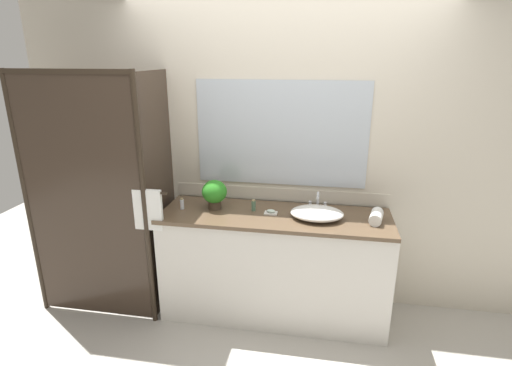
{
  "coord_description": "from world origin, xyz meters",
  "views": [
    {
      "loc": [
        0.35,
        -2.84,
        2.09
      ],
      "look_at": [
        -0.15,
        0.0,
        1.15
      ],
      "focal_mm": 27.7,
      "sensor_mm": 36.0,
      "label": 1
    }
  ],
  "objects_px": {
    "sink_basin": "(317,213)",
    "amenity_bottle_conditioner": "(254,205)",
    "amenity_bottle_body_wash": "(182,204)",
    "amenity_bottle_shampoo": "(213,196)",
    "rolled_towel_near_edge": "(376,217)",
    "faucet": "(318,203)",
    "soap_dish": "(271,212)",
    "potted_plant": "(214,193)"
  },
  "relations": [
    {
      "from": "sink_basin",
      "to": "rolled_towel_near_edge",
      "type": "distance_m",
      "value": 0.44
    },
    {
      "from": "soap_dish",
      "to": "amenity_bottle_body_wash",
      "type": "bearing_deg",
      "value": -178.29
    },
    {
      "from": "potted_plant",
      "to": "amenity_bottle_shampoo",
      "type": "bearing_deg",
      "value": 109.29
    },
    {
      "from": "faucet",
      "to": "soap_dish",
      "type": "relative_size",
      "value": 1.7
    },
    {
      "from": "amenity_bottle_body_wash",
      "to": "amenity_bottle_shampoo",
      "type": "relative_size",
      "value": 1.01
    },
    {
      "from": "amenity_bottle_shampoo",
      "to": "faucet",
      "type": "bearing_deg",
      "value": -2.78
    },
    {
      "from": "sink_basin",
      "to": "rolled_towel_near_edge",
      "type": "relative_size",
      "value": 2.2
    },
    {
      "from": "sink_basin",
      "to": "potted_plant",
      "type": "distance_m",
      "value": 0.83
    },
    {
      "from": "soap_dish",
      "to": "amenity_bottle_conditioner",
      "type": "xyz_separation_m",
      "value": [
        -0.15,
        0.04,
        0.03
      ]
    },
    {
      "from": "sink_basin",
      "to": "amenity_bottle_conditioner",
      "type": "xyz_separation_m",
      "value": [
        -0.5,
        0.07,
        0.0
      ]
    },
    {
      "from": "amenity_bottle_conditioner",
      "to": "sink_basin",
      "type": "bearing_deg",
      "value": -7.68
    },
    {
      "from": "faucet",
      "to": "soap_dish",
      "type": "height_order",
      "value": "faucet"
    },
    {
      "from": "amenity_bottle_body_wash",
      "to": "amenity_bottle_conditioner",
      "type": "bearing_deg",
      "value": 6.35
    },
    {
      "from": "faucet",
      "to": "amenity_bottle_conditioner",
      "type": "height_order",
      "value": "faucet"
    },
    {
      "from": "sink_basin",
      "to": "soap_dish",
      "type": "xyz_separation_m",
      "value": [
        -0.36,
        0.03,
        -0.03
      ]
    },
    {
      "from": "faucet",
      "to": "sink_basin",
      "type": "bearing_deg",
      "value": -90.0
    },
    {
      "from": "faucet",
      "to": "amenity_bottle_conditioner",
      "type": "distance_m",
      "value": 0.52
    },
    {
      "from": "rolled_towel_near_edge",
      "to": "amenity_bottle_shampoo",
      "type": "bearing_deg",
      "value": 169.62
    },
    {
      "from": "soap_dish",
      "to": "faucet",
      "type": "bearing_deg",
      "value": 25.26
    },
    {
      "from": "faucet",
      "to": "soap_dish",
      "type": "bearing_deg",
      "value": -154.74
    },
    {
      "from": "faucet",
      "to": "amenity_bottle_shampoo",
      "type": "height_order",
      "value": "faucet"
    },
    {
      "from": "sink_basin",
      "to": "amenity_bottle_shampoo",
      "type": "height_order",
      "value": "amenity_bottle_shampoo"
    },
    {
      "from": "amenity_bottle_conditioner",
      "to": "soap_dish",
      "type": "bearing_deg",
      "value": -16.31
    },
    {
      "from": "sink_basin",
      "to": "amenity_bottle_shampoo",
      "type": "xyz_separation_m",
      "value": [
        -0.88,
        0.24,
        0.0
      ]
    },
    {
      "from": "faucet",
      "to": "potted_plant",
      "type": "height_order",
      "value": "potted_plant"
    },
    {
      "from": "amenity_bottle_conditioner",
      "to": "rolled_towel_near_edge",
      "type": "xyz_separation_m",
      "value": [
        0.94,
        -0.07,
        0.0
      ]
    },
    {
      "from": "amenity_bottle_body_wash",
      "to": "soap_dish",
      "type": "bearing_deg",
      "value": 1.71
    },
    {
      "from": "potted_plant",
      "to": "amenity_bottle_shampoo",
      "type": "distance_m",
      "value": 0.21
    },
    {
      "from": "sink_basin",
      "to": "soap_dish",
      "type": "distance_m",
      "value": 0.36
    },
    {
      "from": "soap_dish",
      "to": "amenity_bottle_body_wash",
      "type": "distance_m",
      "value": 0.72
    },
    {
      "from": "faucet",
      "to": "soap_dish",
      "type": "xyz_separation_m",
      "value": [
        -0.36,
        -0.17,
        -0.04
      ]
    },
    {
      "from": "amenity_bottle_conditioner",
      "to": "amenity_bottle_body_wash",
      "type": "relative_size",
      "value": 1.01
    },
    {
      "from": "potted_plant",
      "to": "rolled_towel_near_edge",
      "type": "distance_m",
      "value": 1.26
    },
    {
      "from": "amenity_bottle_shampoo",
      "to": "rolled_towel_near_edge",
      "type": "distance_m",
      "value": 1.34
    },
    {
      "from": "rolled_towel_near_edge",
      "to": "sink_basin",
      "type": "bearing_deg",
      "value": 179.37
    },
    {
      "from": "amenity_bottle_body_wash",
      "to": "rolled_towel_near_edge",
      "type": "height_order",
      "value": "same"
    },
    {
      "from": "amenity_bottle_body_wash",
      "to": "rolled_towel_near_edge",
      "type": "bearing_deg",
      "value": -0.32
    },
    {
      "from": "potted_plant",
      "to": "amenity_bottle_body_wash",
      "type": "relative_size",
      "value": 2.57
    },
    {
      "from": "faucet",
      "to": "rolled_towel_near_edge",
      "type": "height_order",
      "value": "faucet"
    },
    {
      "from": "amenity_bottle_shampoo",
      "to": "soap_dish",
      "type": "bearing_deg",
      "value": -21.94
    },
    {
      "from": "potted_plant",
      "to": "faucet",
      "type": "bearing_deg",
      "value": 9.19
    },
    {
      "from": "amenity_bottle_conditioner",
      "to": "rolled_towel_near_edge",
      "type": "distance_m",
      "value": 0.94
    }
  ]
}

